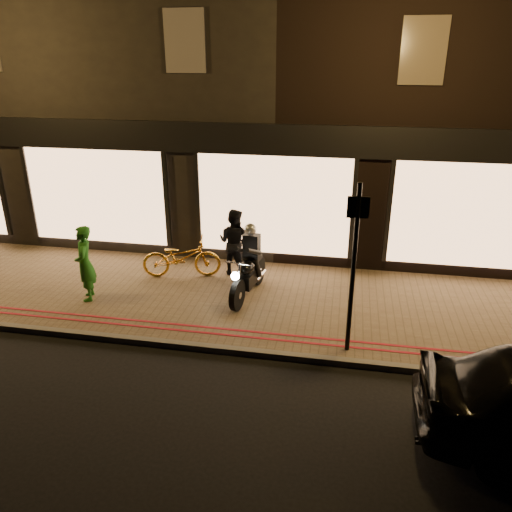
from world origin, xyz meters
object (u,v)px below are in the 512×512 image
(sign_post, at_px, (354,262))
(person_green, at_px, (85,263))
(motorcycle, at_px, (249,269))
(bicycle_gold, at_px, (182,257))

(sign_post, height_order, person_green, sign_post)
(motorcycle, relative_size, person_green, 1.20)
(sign_post, bearing_deg, bicycle_gold, 147.50)
(motorcycle, xyz_separation_m, person_green, (-3.31, -0.77, 0.19))
(person_green, bearing_deg, motorcycle, 79.73)
(bicycle_gold, bearing_deg, person_green, 118.97)
(sign_post, relative_size, bicycle_gold, 1.67)
(motorcycle, distance_m, person_green, 3.40)
(motorcycle, height_order, bicycle_gold, motorcycle)
(motorcycle, height_order, sign_post, sign_post)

